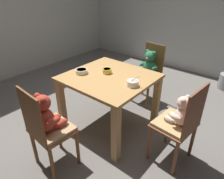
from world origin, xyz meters
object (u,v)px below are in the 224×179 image
(teddy_chair_near_right, at_px, (179,119))
(porridge_bowl_yellow_center, at_px, (107,71))
(teddy_chair_near_front, at_px, (47,122))
(teddy_chair_far_center, at_px, (149,68))
(dining_table, at_px, (109,86))
(porridge_bowl_white_near_right, at_px, (133,83))
(porridge_bowl_cream_near_left, at_px, (82,71))

(teddy_chair_near_right, distance_m, porridge_bowl_yellow_center, 1.02)
(teddy_chair_near_front, height_order, teddy_chair_far_center, teddy_chair_near_front)
(dining_table, relative_size, porridge_bowl_white_near_right, 7.30)
(teddy_chair_far_center, distance_m, porridge_bowl_white_near_right, 1.01)
(porridge_bowl_white_near_right, relative_size, porridge_bowl_cream_near_left, 0.93)
(dining_table, distance_m, teddy_chair_far_center, 0.90)
(teddy_chair_far_center, relative_size, porridge_bowl_white_near_right, 6.72)
(dining_table, distance_m, teddy_chair_near_front, 0.89)
(porridge_bowl_white_near_right, bearing_deg, porridge_bowl_yellow_center, 169.37)
(porridge_bowl_white_near_right, xyz_separation_m, porridge_bowl_cream_near_left, (-0.67, -0.12, -0.01))
(teddy_chair_near_right, xyz_separation_m, porridge_bowl_cream_near_left, (-1.23, -0.15, 0.23))
(dining_table, relative_size, teddy_chair_far_center, 1.09)
(teddy_chair_near_front, xyz_separation_m, porridge_bowl_yellow_center, (-0.06, 0.94, 0.19))
(porridge_bowl_cream_near_left, bearing_deg, teddy_chair_near_front, -67.94)
(porridge_bowl_yellow_center, bearing_deg, dining_table, -31.61)
(teddy_chair_far_center, height_order, porridge_bowl_yellow_center, teddy_chair_far_center)
(dining_table, distance_m, porridge_bowl_white_near_right, 0.40)
(porridge_bowl_yellow_center, height_order, porridge_bowl_cream_near_left, porridge_bowl_yellow_center)
(teddy_chair_near_front, distance_m, teddy_chair_far_center, 1.79)
(porridge_bowl_white_near_right, height_order, porridge_bowl_yellow_center, porridge_bowl_white_near_right)
(teddy_chair_near_front, relative_size, porridge_bowl_yellow_center, 8.40)
(teddy_chair_near_front, bearing_deg, porridge_bowl_white_near_right, -20.02)
(dining_table, height_order, porridge_bowl_cream_near_left, porridge_bowl_cream_near_left)
(teddy_chair_far_center, distance_m, porridge_bowl_yellow_center, 0.88)
(dining_table, xyz_separation_m, porridge_bowl_yellow_center, (-0.08, 0.05, 0.17))
(teddy_chair_near_right, bearing_deg, porridge_bowl_yellow_center, 2.09)
(porridge_bowl_white_near_right, bearing_deg, dining_table, 174.45)
(teddy_chair_near_right, xyz_separation_m, porridge_bowl_yellow_center, (-0.99, 0.06, 0.23))
(teddy_chair_far_center, height_order, porridge_bowl_cream_near_left, teddy_chair_far_center)
(porridge_bowl_white_near_right, bearing_deg, teddy_chair_near_right, 2.64)
(teddy_chair_far_center, bearing_deg, dining_table, 2.53)
(dining_table, bearing_deg, porridge_bowl_white_near_right, -5.55)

